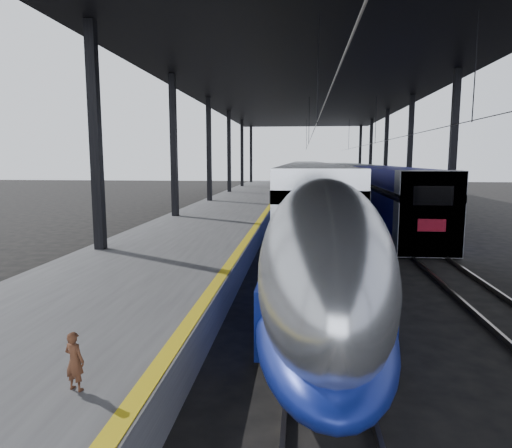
# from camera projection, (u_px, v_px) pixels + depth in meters

# --- Properties ---
(ground) EXTENTS (160.00, 160.00, 0.00)m
(ground) POSITION_uv_depth(u_px,v_px,m) (239.00, 331.00, 11.37)
(ground) COLOR black
(ground) RESTS_ON ground
(platform) EXTENTS (6.00, 80.00, 1.00)m
(platform) POSITION_uv_depth(u_px,v_px,m) (228.00, 214.00, 31.35)
(platform) COLOR #4C4C4F
(platform) RESTS_ON ground
(yellow_strip) EXTENTS (0.30, 80.00, 0.01)m
(yellow_strip) POSITION_uv_depth(u_px,v_px,m) (269.00, 208.00, 31.00)
(yellow_strip) COLOR yellow
(yellow_strip) RESTS_ON platform
(rails) EXTENTS (6.52, 80.00, 0.16)m
(rails) POSITION_uv_depth(u_px,v_px,m) (346.00, 222.00, 30.62)
(rails) COLOR slate
(rails) RESTS_ON ground
(canopy) EXTENTS (18.00, 75.00, 9.47)m
(canopy) POSITION_uv_depth(u_px,v_px,m) (309.00, 84.00, 29.60)
(canopy) COLOR black
(canopy) RESTS_ON ground
(tgv_train) EXTENTS (2.79, 65.20, 4.00)m
(tgv_train) POSITION_uv_depth(u_px,v_px,m) (308.00, 189.00, 36.72)
(tgv_train) COLOR #B0B2B8
(tgv_train) RESTS_ON ground
(second_train) EXTENTS (2.75, 56.05, 3.78)m
(second_train) POSITION_uv_depth(u_px,v_px,m) (356.00, 183.00, 46.10)
(second_train) COLOR #16168F
(second_train) RESTS_ON ground
(child) EXTENTS (0.36, 0.29, 0.86)m
(child) POSITION_uv_depth(u_px,v_px,m) (75.00, 361.00, 6.42)
(child) COLOR #512C1B
(child) RESTS_ON platform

